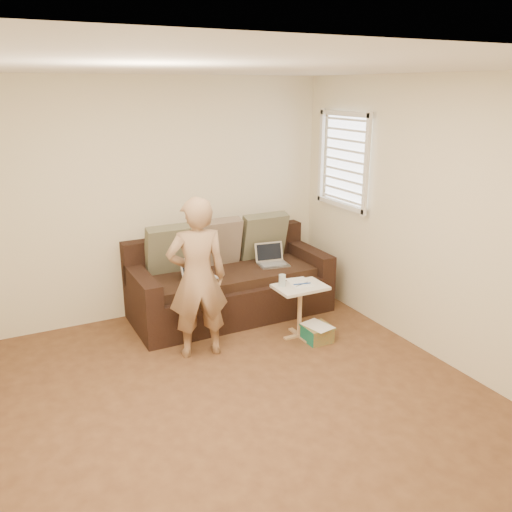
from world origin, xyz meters
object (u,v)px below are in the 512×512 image
side_table (300,311)px  laptop_white (201,280)px  striped_box (317,333)px  drinking_glass (282,280)px  laptop_silver (273,265)px  person (197,278)px  sofa (230,279)px

side_table → laptop_white: bearing=137.2°
striped_box → drinking_glass: bearing=137.9°
laptop_silver → drinking_glass: size_ratio=2.80×
laptop_silver → striped_box: size_ratio=1.23×
laptop_silver → laptop_white: 0.92m
drinking_glass → striped_box: drinking_glass is taller
laptop_white → side_table: laptop_white is taller
side_table → person: bearing=173.1°
person → side_table: 1.17m
laptop_white → striped_box: bearing=-66.9°
sofa → person: size_ratio=1.41×
person → side_table: size_ratio=2.77×
laptop_silver → laptop_white: size_ratio=1.02×
drinking_glass → striped_box: 0.65m
sofa → side_table: sofa is taller
drinking_glass → laptop_silver: bearing=67.6°
drinking_glass → person: bearing=176.8°
laptop_white → side_table: size_ratio=0.59×
laptop_silver → side_table: bearing=-90.9°
sofa → person: bearing=-132.4°
side_table → striped_box: 0.28m
sofa → drinking_glass: sofa is taller
laptop_white → person: bearing=-135.7°
drinking_glass → laptop_white: bearing=133.5°
side_table → striped_box: (0.11, -0.17, -0.20)m
sofa → drinking_glass: bearing=-74.0°
laptop_silver → drinking_glass: drinking_glass is taller
sofa → striped_box: bearing=-64.0°
sofa → striped_box: 1.19m
laptop_silver → striped_box: laptop_silver is taller
laptop_silver → striped_box: (-0.02, -0.97, -0.43)m
person → drinking_glass: size_ratio=12.99×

